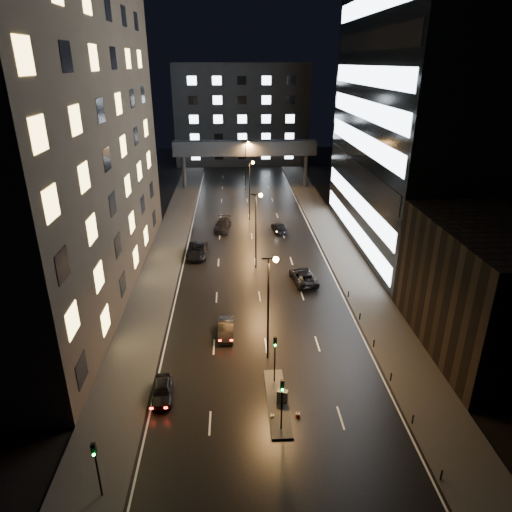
{
  "coord_description": "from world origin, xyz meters",
  "views": [
    {
      "loc": [
        -2.97,
        -26.88,
        25.17
      ],
      "look_at": [
        -0.27,
        22.62,
        4.0
      ],
      "focal_mm": 32.0,
      "sensor_mm": 36.0,
      "label": 1
    }
  ],
  "objects_px": {
    "car_away_b": "(226,329)",
    "car_away_d": "(223,225)",
    "car_toward_a": "(304,276)",
    "utility_cabinet": "(282,396)",
    "car_away_a": "(162,390)",
    "car_away_c": "(197,251)",
    "car_toward_b": "(279,227)"
  },
  "relations": [
    {
      "from": "car_toward_a",
      "to": "car_away_b",
      "type": "bearing_deg",
      "value": 42.32
    },
    {
      "from": "car_away_b",
      "to": "car_toward_b",
      "type": "xyz_separation_m",
      "value": [
        8.37,
        29.82,
        -0.01
      ]
    },
    {
      "from": "car_toward_a",
      "to": "utility_cabinet",
      "type": "distance_m",
      "value": 22.07
    },
    {
      "from": "car_away_b",
      "to": "car_away_d",
      "type": "bearing_deg",
      "value": 91.51
    },
    {
      "from": "car_away_c",
      "to": "car_toward_b",
      "type": "distance_m",
      "value": 15.7
    },
    {
      "from": "car_away_a",
      "to": "car_away_b",
      "type": "bearing_deg",
      "value": 55.64
    },
    {
      "from": "car_away_c",
      "to": "utility_cabinet",
      "type": "bearing_deg",
      "value": -72.44
    },
    {
      "from": "car_away_c",
      "to": "car_toward_a",
      "type": "bearing_deg",
      "value": -31.73
    },
    {
      "from": "car_away_d",
      "to": "utility_cabinet",
      "type": "relative_size",
      "value": 5.36
    },
    {
      "from": "car_away_c",
      "to": "car_toward_a",
      "type": "height_order",
      "value": "car_away_c"
    },
    {
      "from": "car_away_c",
      "to": "car_toward_a",
      "type": "relative_size",
      "value": 1.05
    },
    {
      "from": "car_away_a",
      "to": "car_toward_b",
      "type": "bearing_deg",
      "value": 66.08
    },
    {
      "from": "car_toward_a",
      "to": "car_away_a",
      "type": "bearing_deg",
      "value": 46.58
    },
    {
      "from": "car_away_c",
      "to": "car_toward_a",
      "type": "xyz_separation_m",
      "value": [
        13.66,
        -8.99,
        -0.04
      ]
    },
    {
      "from": "car_away_b",
      "to": "car_away_d",
      "type": "xyz_separation_m",
      "value": [
        -0.69,
        30.97,
        0.11
      ]
    },
    {
      "from": "car_away_a",
      "to": "car_toward_a",
      "type": "xyz_separation_m",
      "value": [
        14.59,
        20.3,
        0.11
      ]
    },
    {
      "from": "utility_cabinet",
      "to": "car_away_c",
      "type": "bearing_deg",
      "value": 123.92
    },
    {
      "from": "car_away_b",
      "to": "car_toward_b",
      "type": "relative_size",
      "value": 0.9
    },
    {
      "from": "car_away_a",
      "to": "car_away_d",
      "type": "bearing_deg",
      "value": 78.93
    },
    {
      "from": "car_toward_b",
      "to": "utility_cabinet",
      "type": "relative_size",
      "value": 4.57
    },
    {
      "from": "car_away_b",
      "to": "utility_cabinet",
      "type": "height_order",
      "value": "car_away_b"
    },
    {
      "from": "car_away_b",
      "to": "car_toward_b",
      "type": "bearing_deg",
      "value": 74.57
    },
    {
      "from": "car_away_b",
      "to": "car_away_a",
      "type": "bearing_deg",
      "value": -119.32
    },
    {
      "from": "car_toward_a",
      "to": "car_toward_b",
      "type": "xyz_separation_m",
      "value": [
        -1.15,
        18.47,
        -0.08
      ]
    },
    {
      "from": "car_away_a",
      "to": "car_toward_a",
      "type": "distance_m",
      "value": 25.0
    },
    {
      "from": "car_away_a",
      "to": "utility_cabinet",
      "type": "distance_m",
      "value": 9.72
    },
    {
      "from": "car_away_b",
      "to": "car_toward_b",
      "type": "distance_m",
      "value": 30.97
    },
    {
      "from": "car_away_a",
      "to": "car_away_d",
      "type": "distance_m",
      "value": 40.16
    },
    {
      "from": "car_toward_b",
      "to": "car_away_b",
      "type": "bearing_deg",
      "value": 67.93
    },
    {
      "from": "car_toward_b",
      "to": "car_away_a",
      "type": "bearing_deg",
      "value": 64.47
    },
    {
      "from": "car_away_a",
      "to": "car_away_b",
      "type": "relative_size",
      "value": 0.91
    },
    {
      "from": "car_away_b",
      "to": "utility_cabinet",
      "type": "bearing_deg",
      "value": -65.58
    }
  ]
}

